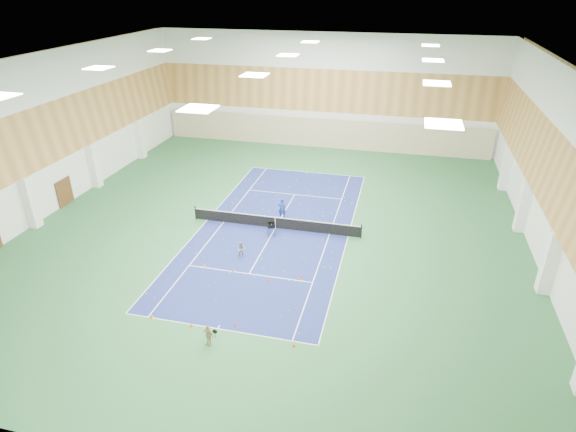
{
  "coord_description": "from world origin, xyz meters",
  "views": [
    {
      "loc": [
        8.51,
        -30.77,
        16.92
      ],
      "look_at": [
        1.39,
        -1.69,
        2.0
      ],
      "focal_mm": 30.0,
      "sensor_mm": 36.0,
      "label": 1
    }
  ],
  "objects_px": {
    "coach": "(282,208)",
    "child_court": "(241,249)",
    "ball_cart": "(272,229)",
    "child_apron": "(208,335)",
    "tennis_net": "(275,222)"
  },
  "relations": [
    {
      "from": "child_apron",
      "to": "ball_cart",
      "type": "bearing_deg",
      "value": 110.8
    },
    {
      "from": "tennis_net",
      "to": "child_court",
      "type": "xyz_separation_m",
      "value": [
        -1.13,
        -4.52,
        0.03
      ]
    },
    {
      "from": "child_court",
      "to": "child_apron",
      "type": "xyz_separation_m",
      "value": [
        1.13,
        -8.59,
        0.03
      ]
    },
    {
      "from": "tennis_net",
      "to": "ball_cart",
      "type": "xyz_separation_m",
      "value": [
        0.0,
        -1.06,
        -0.06
      ]
    },
    {
      "from": "tennis_net",
      "to": "child_apron",
      "type": "bearing_deg",
      "value": -90.02
    },
    {
      "from": "coach",
      "to": "child_court",
      "type": "distance_m",
      "value": 6.42
    },
    {
      "from": "coach",
      "to": "child_court",
      "type": "height_order",
      "value": "coach"
    },
    {
      "from": "coach",
      "to": "ball_cart",
      "type": "height_order",
      "value": "coach"
    },
    {
      "from": "child_court",
      "to": "ball_cart",
      "type": "bearing_deg",
      "value": 67.67
    },
    {
      "from": "tennis_net",
      "to": "coach",
      "type": "height_order",
      "value": "coach"
    },
    {
      "from": "coach",
      "to": "ball_cart",
      "type": "relative_size",
      "value": 1.74
    },
    {
      "from": "coach",
      "to": "child_court",
      "type": "bearing_deg",
      "value": 67.31
    },
    {
      "from": "coach",
      "to": "child_court",
      "type": "relative_size",
      "value": 1.47
    },
    {
      "from": "tennis_net",
      "to": "ball_cart",
      "type": "distance_m",
      "value": 1.07
    },
    {
      "from": "coach",
      "to": "ball_cart",
      "type": "distance_m",
      "value": 2.87
    }
  ]
}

